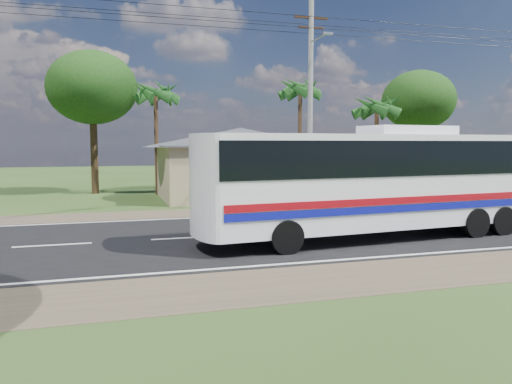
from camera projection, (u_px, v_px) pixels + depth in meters
ground at (302, 232)px, 19.28m from camera, size 120.00×120.00×0.00m
road at (302, 232)px, 19.28m from camera, size 120.00×16.00×0.03m
house at (241, 156)px, 31.70m from camera, size 12.40×10.00×5.00m
waiting_shed at (447, 155)px, 30.81m from camera, size 5.20×4.48×3.35m
concrete_barrier at (464, 196)px, 27.99m from camera, size 7.00×0.30×0.90m
utility_poles at (304, 98)px, 25.66m from camera, size 32.80×2.22×11.00m
palm_near at (377, 107)px, 31.91m from camera, size 2.80×2.80×6.70m
palm_mid at (300, 90)px, 35.07m from camera, size 2.80×2.80×8.20m
palm_far at (156, 94)px, 32.75m from camera, size 2.80×2.80×7.70m
tree_behind_house at (92, 88)px, 33.48m from camera, size 6.00×6.00×9.61m
tree_behind_shed at (419, 101)px, 38.44m from camera, size 5.60×5.60×9.02m
coach_bus at (381, 174)px, 17.94m from camera, size 13.23×3.84×4.05m
motorcycle at (310, 200)px, 26.62m from camera, size 1.63×0.67×0.84m
person at (497, 188)px, 27.52m from camera, size 0.72×0.49×1.88m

